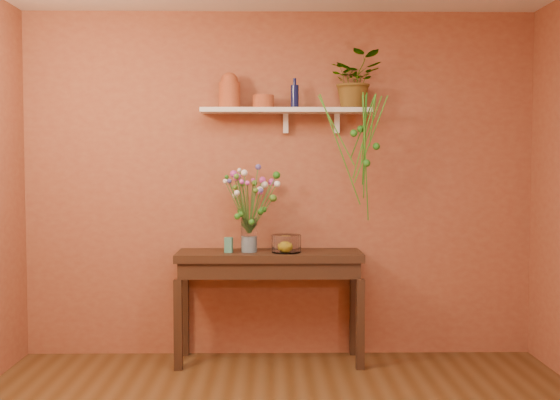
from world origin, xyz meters
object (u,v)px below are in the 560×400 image
terracotta_jug (230,91)px  spider_plant (355,80)px  glass_bowl (286,244)px  bouquet (251,191)px  sideboard (269,268)px  blue_bottle (295,96)px  glass_vase (249,238)px

terracotta_jug → spider_plant: 0.97m
terracotta_jug → glass_bowl: terracotta_jug is taller
spider_plant → glass_bowl: spider_plant is taller
glass_bowl → bouquet: bearing=172.1°
bouquet → spider_plant: bearing=10.0°
sideboard → terracotta_jug: (-0.30, 0.11, 1.34)m
terracotta_jug → spider_plant: bearing=0.5°
blue_bottle → spider_plant: bearing=-0.1°
sideboard → glass_vase: (-0.15, -0.02, 0.23)m
blue_bottle → spider_plant: 0.48m
blue_bottle → glass_vase: (-0.35, -0.14, -1.08)m
spider_plant → glass_vase: 1.45m
sideboard → terracotta_jug: bearing=159.7°
spider_plant → sideboard: bearing=-169.7°
sideboard → bouquet: bearing=-171.8°
sideboard → glass_vase: bearing=-172.7°
blue_bottle → sideboard: bearing=-148.3°
sideboard → glass_bowl: bearing=-23.4°
blue_bottle → glass_bowl: blue_bottle is taller
blue_bottle → glass_vase: 1.14m
glass_vase → sideboard: bearing=7.3°
spider_plant → glass_bowl: bearing=-161.7°
blue_bottle → bouquet: blue_bottle is taller
terracotta_jug → bouquet: size_ratio=0.52×
sideboard → blue_bottle: bearing=31.7°
spider_plant → bouquet: spider_plant is taller
spider_plant → glass_bowl: 1.36m
sideboard → bouquet: (-0.13, -0.02, 0.58)m
blue_bottle → bouquet: (-0.33, -0.14, -0.72)m
sideboard → spider_plant: 1.58m
glass_vase → glass_bowl: size_ratio=1.14×
terracotta_jug → glass_bowl: 1.25m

